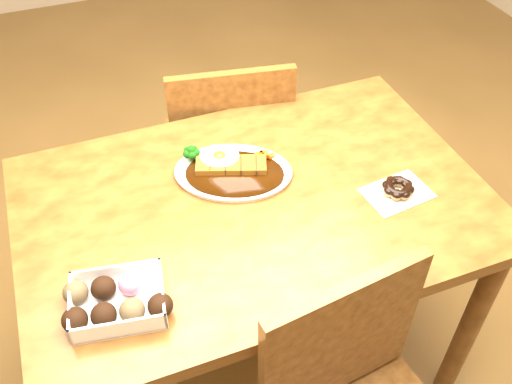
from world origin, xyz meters
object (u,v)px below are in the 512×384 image
object	(u,v)px
donut_box	(115,301)
pon_de_ring	(398,188)
table	(254,225)
chair_far	(229,149)
katsu_curry_plate	(231,169)

from	to	relation	value
donut_box	pon_de_ring	distance (m)	0.76
table	pon_de_ring	bearing A→B (deg)	-17.60
chair_far	katsu_curry_plate	world-z (taller)	chair_far
donut_box	pon_de_ring	bearing A→B (deg)	7.32
chair_far	donut_box	distance (m)	0.95
katsu_curry_plate	chair_far	bearing A→B (deg)	73.11
table	katsu_curry_plate	world-z (taller)	katsu_curry_plate
chair_far	pon_de_ring	size ratio (longest dim) A/B	4.76
katsu_curry_plate	donut_box	distance (m)	0.49
katsu_curry_plate	donut_box	size ratio (longest dim) A/B	1.63
chair_far	donut_box	xyz separation A→B (m)	(-0.50, -0.75, 0.30)
katsu_curry_plate	pon_de_ring	bearing A→B (deg)	-31.11
katsu_curry_plate	pon_de_ring	xyz separation A→B (m)	(0.38, -0.23, 0.00)
chair_far	donut_box	size ratio (longest dim) A/B	3.79
chair_far	katsu_curry_plate	xyz separation A→B (m)	(-0.13, -0.42, 0.29)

